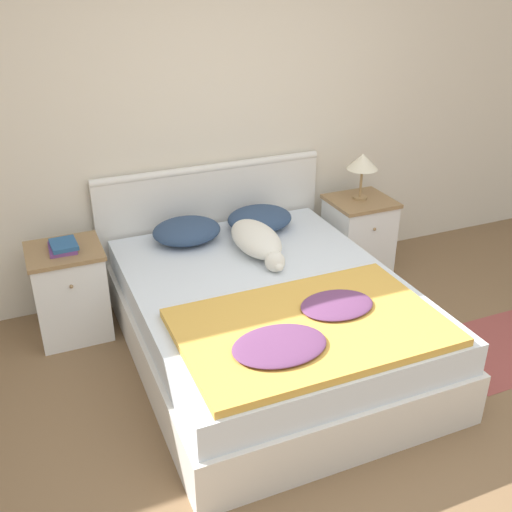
{
  "coord_description": "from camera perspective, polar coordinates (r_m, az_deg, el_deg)",
  "views": [
    {
      "loc": [
        -1.45,
        -1.9,
        2.32
      ],
      "look_at": [
        -0.14,
        1.2,
        0.62
      ],
      "focal_mm": 42.0,
      "sensor_mm": 36.0,
      "label": 1
    }
  ],
  "objects": [
    {
      "name": "quilt",
      "position": [
        3.22,
        5.1,
        -6.76
      ],
      "size": [
        1.41,
        0.91,
        0.08
      ],
      "color": "gold",
      "rests_on": "bed"
    },
    {
      "name": "dog",
      "position": [
        4.01,
        0.11,
        1.52
      ],
      "size": [
        0.29,
        0.77,
        0.18
      ],
      "color": "silver",
      "rests_on": "bed"
    },
    {
      "name": "nightstand_left",
      "position": [
        4.16,
        -17.28,
        -3.27
      ],
      "size": [
        0.47,
        0.45,
        0.63
      ],
      "color": "white",
      "rests_on": "ground_plane"
    },
    {
      "name": "wall_back",
      "position": [
        4.41,
        -3.15,
        13.06
      ],
      "size": [
        9.0,
        0.06,
        2.55
      ],
      "color": "beige",
      "rests_on": "ground_plane"
    },
    {
      "name": "rug",
      "position": [
        4.35,
        23.14,
        -7.84
      ],
      "size": [
        1.0,
        0.68,
        0.0
      ],
      "color": "#93423D",
      "rests_on": "ground_plane"
    },
    {
      "name": "headboard",
      "position": [
        4.55,
        -4.23,
        3.17
      ],
      "size": [
        1.73,
        0.06,
        0.96
      ],
      "color": "silver",
      "rests_on": "ground_plane"
    },
    {
      "name": "table_lamp",
      "position": [
        4.61,
        10.12,
        8.73
      ],
      "size": [
        0.24,
        0.24,
        0.36
      ],
      "color": "#9E7A4C",
      "rests_on": "nightstand_right"
    },
    {
      "name": "nightstand_right",
      "position": [
        4.81,
        9.67,
        1.84
      ],
      "size": [
        0.47,
        0.45,
        0.63
      ],
      "color": "white",
      "rests_on": "ground_plane"
    },
    {
      "name": "pillow_right",
      "position": [
        4.37,
        0.35,
        3.58
      ],
      "size": [
        0.48,
        0.4,
        0.16
      ],
      "color": "navy",
      "rests_on": "bed"
    },
    {
      "name": "book_stack",
      "position": [
        4.0,
        -17.9,
        0.89
      ],
      "size": [
        0.18,
        0.22,
        0.05
      ],
      "color": "#703D7F",
      "rests_on": "nightstand_left"
    },
    {
      "name": "ground_plane",
      "position": [
        3.33,
        10.84,
        -17.96
      ],
      "size": [
        16.0,
        16.0,
        0.0
      ],
      "primitive_type": "plane",
      "color": "brown"
    },
    {
      "name": "pillow_left",
      "position": [
        4.2,
        -6.62,
        2.39
      ],
      "size": [
        0.48,
        0.4,
        0.16
      ],
      "color": "navy",
      "rests_on": "bed"
    },
    {
      "name": "bed",
      "position": [
        3.79,
        1.24,
        -6.23
      ],
      "size": [
        1.65,
        2.08,
        0.52
      ],
      "color": "silver",
      "rests_on": "ground_plane"
    }
  ]
}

